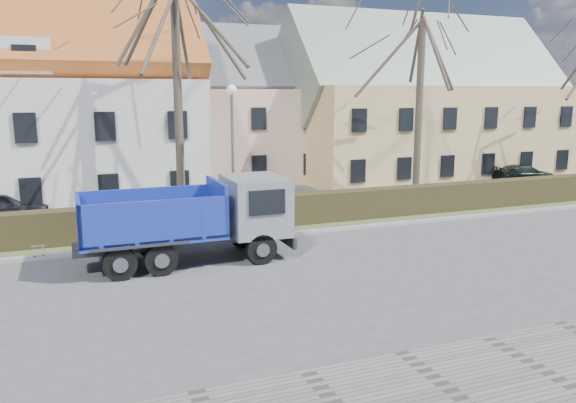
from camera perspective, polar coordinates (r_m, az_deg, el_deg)
name	(u,v)px	position (r m, az deg, el deg)	size (l,w,h in m)	color
ground	(297,273)	(17.73, 0.88, -7.30)	(120.00, 120.00, 0.00)	#4A4A4C
curb_far	(252,237)	(21.87, -3.63, -3.62)	(80.00, 0.30, 0.12)	gray
grass_strip	(241,228)	(23.36, -4.81, -2.72)	(80.00, 3.00, 0.10)	#485731
hedge	(242,215)	(23.04, -4.69, -1.38)	(60.00, 0.90, 1.30)	#2B2615
building_pink	(239,118)	(37.11, -4.97, 8.48)	(10.80, 8.80, 8.00)	beige
building_yellow	(422,113)	(39.53, 13.46, 8.74)	(18.80, 10.80, 8.50)	#D6B575
tree_1	(177,75)	(24.51, -11.21, 12.54)	(9.20, 9.20, 12.65)	#43392E
tree_2	(420,94)	(29.11, 13.23, 10.54)	(8.00, 8.00, 11.00)	#43392E
dump_truck	(180,221)	(18.75, -10.93, -1.96)	(7.14, 2.65, 2.86)	navy
streetlight	(233,156)	(23.60, -5.62, 4.66)	(0.47, 0.47, 5.98)	gray
cart_frame	(33,252)	(20.82, -24.49, -4.72)	(0.63, 0.36, 0.57)	silver
parked_car_a	(1,206)	(27.60, -27.10, -0.41)	(1.64, 4.09, 1.39)	black
parked_car_b	(524,174)	(37.92, 22.87, 2.55)	(1.68, 4.12, 1.20)	black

